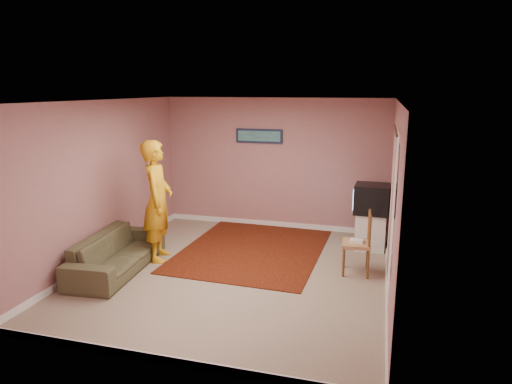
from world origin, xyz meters
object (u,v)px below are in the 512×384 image
(chair_a, at_px, (370,207))
(person, at_px, (158,201))
(tv_cabinet, at_px, (370,231))
(chair_b, at_px, (357,236))
(crt_tv, at_px, (372,199))
(sofa, at_px, (117,253))

(chair_a, height_order, person, person)
(tv_cabinet, bearing_deg, chair_b, -98.25)
(crt_tv, height_order, person, person)
(tv_cabinet, bearing_deg, sofa, -151.08)
(chair_b, bearing_deg, sofa, -79.75)
(sofa, bearing_deg, person, -36.75)
(crt_tv, relative_size, chair_b, 1.16)
(chair_b, bearing_deg, chair_a, 172.17)
(chair_a, distance_m, person, 3.87)
(sofa, bearing_deg, chair_b, -80.89)
(tv_cabinet, height_order, chair_a, chair_a)
(tv_cabinet, relative_size, chair_a, 1.19)
(chair_a, xyz_separation_m, person, (-3.31, -1.98, 0.37))
(chair_b, xyz_separation_m, sofa, (-3.58, -0.88, -0.31))
(sofa, height_order, person, person)
(chair_a, xyz_separation_m, chair_b, (-0.13, -1.74, -0.02))
(sofa, bearing_deg, chair_a, -59.48)
(chair_b, relative_size, sofa, 0.27)
(chair_a, bearing_deg, crt_tv, -90.15)
(tv_cabinet, relative_size, person, 0.33)
(chair_b, distance_m, sofa, 3.70)
(crt_tv, xyz_separation_m, person, (-3.34, -1.43, 0.08))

